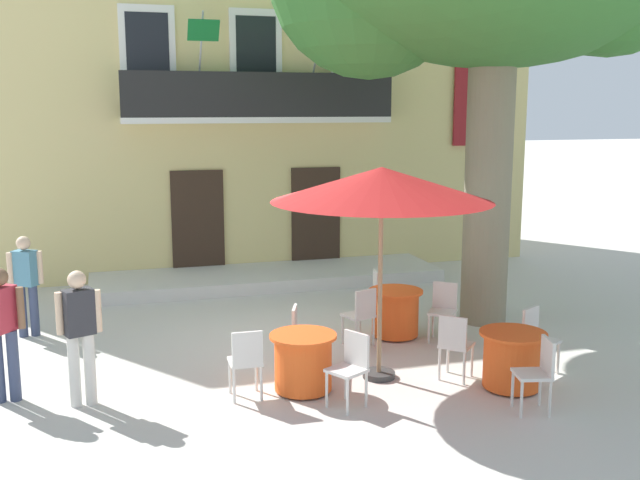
{
  "coord_description": "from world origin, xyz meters",
  "views": [
    {
      "loc": [
        -2.8,
        -10.62,
        3.62
      ],
      "look_at": [
        0.85,
        1.68,
        1.3
      ],
      "focal_mm": 41.64,
      "sensor_mm": 36.0,
      "label": 1
    }
  ],
  "objects": [
    {
      "name": "cafe_chair_front_0",
      "position": [
        1.6,
        -2.07,
        0.53
      ],
      "size": [
        0.57,
        0.57,
        0.91
      ],
      "color": "silver",
      "rests_on": "ground"
    },
    {
      "name": "cafe_umbrella",
      "position": [
        0.68,
        -1.69,
        2.61
      ],
      "size": [
        2.9,
        2.9,
        2.85
      ],
      "color": "#997A56",
      "rests_on": "ground"
    },
    {
      "name": "cafe_chair_middle_1",
      "position": [
        0.89,
        -0.37,
        0.53
      ],
      "size": [
        0.51,
        0.51,
        0.91
      ],
      "color": "silver",
      "rests_on": "ground"
    },
    {
      "name": "cafe_table_front",
      "position": [
        2.19,
        -2.55,
        0.39
      ],
      "size": [
        0.86,
        0.86,
        0.76
      ],
      "color": "#EA561E",
      "rests_on": "ground"
    },
    {
      "name": "cafe_chair_near_tree_2",
      "position": [
        -0.25,
        -1.14,
        0.53
      ],
      "size": [
        0.51,
        0.51,
        0.91
      ],
      "color": "silver",
      "rests_on": "ground"
    },
    {
      "name": "cafe_chair_middle_2",
      "position": [
        2.23,
        -0.44,
        0.53
      ],
      "size": [
        0.56,
        0.56,
        0.91
      ],
      "color": "silver",
      "rests_on": "ground"
    },
    {
      "name": "cafe_table_near_tree",
      "position": [
        -0.43,
        -1.87,
        0.39
      ],
      "size": [
        0.86,
        0.86,
        0.76
      ],
      "color": "#EA561E",
      "rests_on": "ground"
    },
    {
      "name": "cafe_table_middle",
      "position": [
        1.58,
        -0.06,
        0.39
      ],
      "size": [
        0.86,
        0.86,
        0.76
      ],
      "color": "#EA561E",
      "rests_on": "ground"
    },
    {
      "name": "cafe_chair_near_tree_1",
      "position": [
        0.0,
        -2.48,
        0.53
      ],
      "size": [
        0.54,
        0.54,
        0.91
      ],
      "color": "silver",
      "rests_on": "ground"
    },
    {
      "name": "cafe_chair_middle_0",
      "position": [
        1.64,
        0.7,
        0.53
      ],
      "size": [
        0.47,
        0.47,
        0.91
      ],
      "color": "silver",
      "rests_on": "ground"
    },
    {
      "name": "building_facade",
      "position": [
        0.43,
        6.99,
        3.75
      ],
      "size": [
        13.0,
        5.09,
        7.5
      ],
      "color": "#DBC67F",
      "rests_on": "ground"
    },
    {
      "name": "pedestrian_mid_plaza",
      "position": [
        -3.14,
        -1.54,
        0.96
      ],
      "size": [
        0.53,
        0.33,
        1.69
      ],
      "color": "silver",
      "rests_on": "ground"
    },
    {
      "name": "pedestrian_near_entrance",
      "position": [
        -4.04,
        -1.14,
        0.96
      ],
      "size": [
        0.53,
        0.4,
        1.69
      ],
      "color": "#384260",
      "rests_on": "ground"
    },
    {
      "name": "cafe_chair_near_tree_0",
      "position": [
        -1.18,
        -1.93,
        0.53
      ],
      "size": [
        0.41,
        0.41,
        0.91
      ],
      "color": "silver",
      "rests_on": "ground"
    },
    {
      "name": "ground_plane",
      "position": [
        0.0,
        0.0,
        0.0
      ],
      "size": [
        120.0,
        120.0,
        0.0
      ],
      "primitive_type": "plane",
      "color": "beige"
    },
    {
      "name": "cafe_chair_front_1",
      "position": [
        2.09,
        -3.3,
        0.53
      ],
      "size": [
        0.48,
        0.48,
        0.91
      ],
      "color": "silver",
      "rests_on": "ground"
    },
    {
      "name": "entrance_step_platform",
      "position": [
        0.43,
        4.06,
        0.12
      ],
      "size": [
        7.12,
        1.88,
        0.25
      ],
      "primitive_type": "cube",
      "color": "silver",
      "rests_on": "ground"
    },
    {
      "name": "pedestrian_by_tree",
      "position": [
        -4.01,
        1.62,
        0.91
      ],
      "size": [
        0.53,
        0.37,
        1.62
      ],
      "color": "#384260",
      "rests_on": "ground"
    },
    {
      "name": "cafe_chair_front_2",
      "position": [
        2.81,
        -2.13,
        0.53
      ],
      "size": [
        0.54,
        0.54,
        0.91
      ],
      "color": "silver",
      "rests_on": "ground"
    }
  ]
}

